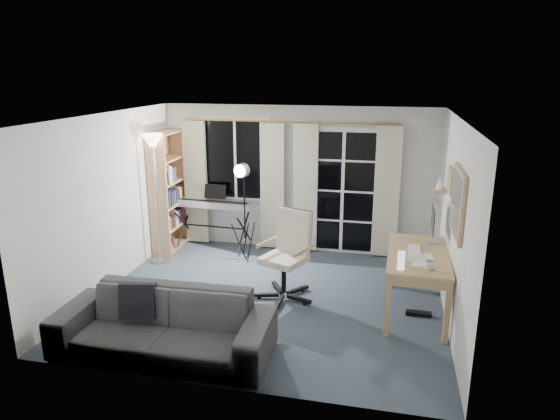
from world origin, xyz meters
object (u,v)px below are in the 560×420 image
object	(u,v)px
bookshelf	(167,194)
sofa	(162,315)
torchiere_lamp	(154,160)
office_chair	(290,247)
keyboard_piano	(213,204)
mug	(430,264)
monitor	(434,221)
studio_light	(242,182)
desk	(418,261)

from	to	relation	value
bookshelf	sofa	distance (m)	3.40
bookshelf	torchiere_lamp	size ratio (longest dim) A/B	0.99
bookshelf	office_chair	size ratio (longest dim) A/B	1.70
keyboard_piano	mug	xyz separation A→B (m)	(3.36, -2.17, 0.08)
bookshelf	monitor	world-z (taller)	bookshelf
torchiere_lamp	office_chair	bearing A→B (deg)	-18.42
studio_light	desk	distance (m)	2.94
office_chair	sofa	distance (m)	2.01
desk	sofa	distance (m)	3.10
torchiere_lamp	keyboard_piano	size ratio (longest dim) A/B	1.44
torchiere_lamp	sofa	size ratio (longest dim) A/B	0.87
monitor	bookshelf	bearing A→B (deg)	166.99
keyboard_piano	monitor	xyz separation A→B (m)	(3.46, -1.22, 0.31)
keyboard_piano	sofa	world-z (taller)	keyboard_piano
studio_light	office_chair	distance (m)	1.57
torchiere_lamp	mug	bearing A→B (deg)	-19.19
office_chair	sofa	world-z (taller)	office_chair
office_chair	keyboard_piano	bearing A→B (deg)	158.24
bookshelf	mug	xyz separation A→B (m)	(4.10, -2.00, -0.10)
bookshelf	monitor	bearing A→B (deg)	-15.69
keyboard_piano	sofa	xyz separation A→B (m)	(0.61, -3.25, -0.32)
torchiere_lamp	bookshelf	bearing A→B (deg)	100.75
studio_light	sofa	distance (m)	2.93
torchiere_lamp	studio_light	distance (m)	1.37
desk	sofa	xyz separation A→B (m)	(-2.66, -1.58, -0.23)
monitor	mug	xyz separation A→B (m)	(-0.10, -0.95, -0.23)
mug	sofa	size ratio (longest dim) A/B	0.06
studio_light	mug	size ratio (longest dim) A/B	12.48
sofa	mug	bearing A→B (deg)	20.21
keyboard_piano	mug	size ratio (longest dim) A/B	10.99
office_chair	desk	size ratio (longest dim) A/B	0.80
office_chair	monitor	bearing A→B (deg)	31.15
torchiere_lamp	office_chair	size ratio (longest dim) A/B	1.73
bookshelf	torchiere_lamp	bearing A→B (deg)	-80.90
desk	office_chair	bearing A→B (deg)	176.19
bookshelf	studio_light	world-z (taller)	bookshelf
mug	bookshelf	bearing A→B (deg)	154.02
studio_light	desk	world-z (taller)	studio_light
bookshelf	sofa	world-z (taller)	bookshelf
torchiere_lamp	studio_light	size ratio (longest dim) A/B	1.26
sofa	desk	bearing A→B (deg)	29.57
keyboard_piano	studio_light	bearing A→B (deg)	-31.35
bookshelf	office_chair	world-z (taller)	bookshelf
desk	monitor	bearing A→B (deg)	67.46
bookshelf	torchiere_lamp	distance (m)	0.92
studio_light	monitor	size ratio (longest dim) A/B	2.84
keyboard_piano	office_chair	world-z (taller)	office_chair
mug	sofa	bearing A→B (deg)	-158.64
monitor	mug	world-z (taller)	monitor
office_chair	mug	bearing A→B (deg)	1.34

